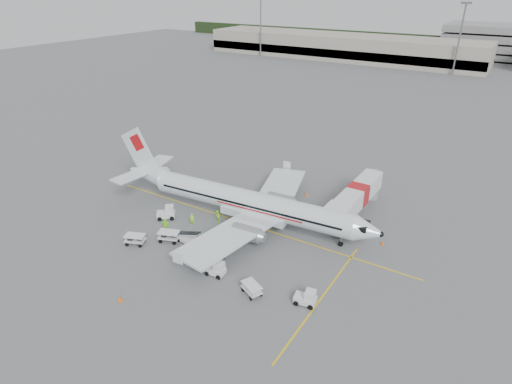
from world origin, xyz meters
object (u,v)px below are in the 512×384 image
belt_loader (189,234)px  tug_mid (215,268)px  jet_bridge (357,201)px  tug_aft (166,212)px  aircraft (250,188)px  tug_fore (305,297)px

belt_loader → tug_mid: size_ratio=2.17×
jet_bridge → belt_loader: jet_bridge is taller
jet_bridge → tug_aft: size_ratio=7.21×
aircraft → tug_aft: bearing=-157.3°
tug_mid → tug_aft: bearing=148.3°
jet_bridge → tug_mid: size_ratio=8.01×
tug_mid → aircraft: bearing=98.6°
tug_fore → tug_aft: size_ratio=0.91×
tug_aft → belt_loader: bearing=-62.3°
belt_loader → tug_aft: bearing=161.2°
tug_fore → belt_loader: bearing=162.6°
belt_loader → aircraft: bearing=72.3°
aircraft → tug_fore: size_ratio=17.01×
belt_loader → tug_aft: (-6.46, 2.96, -0.33)m
tug_fore → aircraft: bearing=132.3°
belt_loader → tug_fore: belt_loader is taller
tug_fore → tug_mid: 10.22m
tug_mid → belt_loader: bearing=146.9°
aircraft → tug_aft: 11.87m
jet_bridge → tug_mid: (-8.23, -20.16, -1.40)m
belt_loader → tug_fore: (16.52, -2.40, -0.41)m
aircraft → jet_bridge: aircraft is taller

